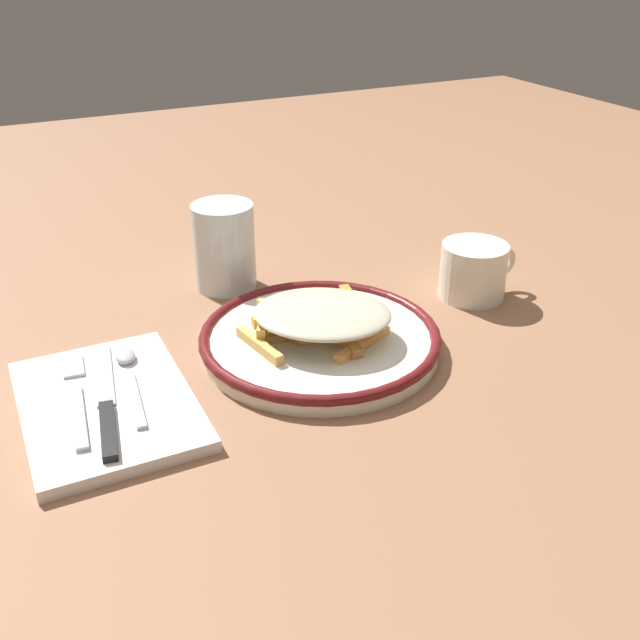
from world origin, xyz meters
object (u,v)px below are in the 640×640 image
Objects in this scene: knife at (106,407)px; coffee_mug at (474,271)px; spoon at (129,372)px; napkin at (107,405)px; fries_heap at (320,317)px; water_glass at (224,246)px; fork at (77,398)px; plate at (320,339)px.

knife is 0.50m from coffee_mug.
napkin is at bearing -132.81° from spoon.
fries_heap is 0.21m from water_glass.
knife is (0.02, -0.03, 0.00)m from fork.
coffee_mug is at bearing 2.08° from spoon.
coffee_mug is at bearing 4.33° from fork.
napkin is (-0.25, -0.01, -0.01)m from plate.
knife is (-0.25, -0.03, -0.03)m from fries_heap.
knife is at bearing -171.95° from coffee_mug.
fork is 1.59× the size of coffee_mug.
fries_heap is at bearing -5.41° from spoon.
knife is (-0.00, -0.02, 0.01)m from napkin.
knife is 1.37× the size of spoon.
napkin is 1.11× the size of knife.
fork is at bearing -179.43° from plate.
water_glass is at bearing 148.54° from coffee_mug.
fork is 0.32m from water_glass.
water_glass is at bearing 41.87° from fork.
napkin is 1.52× the size of spoon.
coffee_mug is (0.49, 0.07, 0.02)m from knife.
water_glass is (-0.04, 0.21, 0.02)m from fries_heap.
fork is (-0.03, 0.01, 0.01)m from napkin.
plate is 0.25m from napkin.
water_glass is (0.18, 0.19, 0.04)m from spoon.
water_glass reaches higher than spoon.
napkin is 0.50m from coffee_mug.
knife reaches higher than fork.
fries_heap is 0.26m from knife.
fries_heap is (-0.00, -0.00, 0.03)m from plate.
knife is at bearing -123.49° from spoon.
fries_heap is 0.22m from spoon.
coffee_mug is (0.52, 0.04, 0.02)m from fork.
fries_heap is 1.85× the size of coffee_mug.
fries_heap is at bearing 3.26° from napkin.
plate is 1.36× the size of fries_heap.
water_glass is (0.21, 0.24, 0.04)m from knife.
spoon is at bearing 174.59° from fries_heap.
fork is (-0.28, -0.00, -0.03)m from fries_heap.
spoon is 1.31× the size of water_glass.
fork is (-0.28, -0.00, 0.00)m from plate.
fries_heap reaches higher than plate.
coffee_mug is (0.24, 0.04, -0.01)m from fries_heap.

